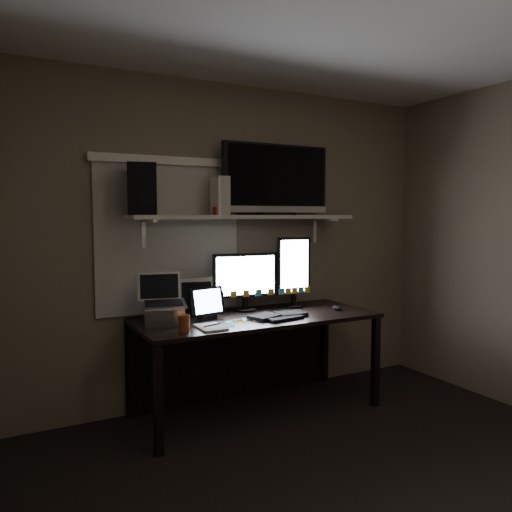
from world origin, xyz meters
TOP-DOWN VIEW (x-y plane):
  - floor at (0.00, 0.00)m, footprint 3.60×3.60m
  - back_wall at (0.00, 1.80)m, footprint 3.60×0.00m
  - window_blinds at (-0.55, 1.79)m, footprint 1.10×0.02m
  - desk at (0.00, 1.55)m, footprint 1.80×0.75m
  - wall_shelf at (0.00, 1.62)m, footprint 1.80×0.35m
  - monitor_landscape at (0.01, 1.64)m, footprint 0.53×0.10m
  - monitor_portrait at (0.43, 1.60)m, footprint 0.29×0.08m
  - keyboard at (0.11, 1.31)m, footprint 0.47×0.24m
  - mouse at (0.67, 1.33)m, footprint 0.08×0.11m
  - notepad at (-0.46, 1.21)m, footprint 0.17×0.23m
  - tablet at (-0.37, 1.49)m, footprint 0.29×0.16m
  - file_sorter at (-0.39, 1.66)m, footprint 0.23×0.14m
  - laptop at (-0.70, 1.48)m, footprint 0.35×0.30m
  - cup at (-0.65, 1.19)m, footprint 0.08×0.08m
  - sticky_notes at (-0.20, 1.29)m, footprint 0.35×0.29m
  - tv at (0.28, 1.64)m, footprint 0.93×0.18m
  - game_console at (-0.22, 1.60)m, footprint 0.10×0.24m
  - speaker at (-0.80, 1.60)m, footprint 0.24×0.28m
  - bottles at (-0.22, 1.57)m, footprint 0.23×0.10m

SIDE VIEW (x-z plane):
  - floor at x=0.00m, z-range 0.00..0.00m
  - desk at x=0.00m, z-range 0.19..0.92m
  - sticky_notes at x=-0.20m, z-range 0.73..0.73m
  - notepad at x=-0.46m, z-range 0.73..0.74m
  - keyboard at x=0.11m, z-range 0.73..0.76m
  - mouse at x=0.67m, z-range 0.73..0.77m
  - cup at x=-0.65m, z-range 0.73..0.84m
  - tablet at x=-0.37m, z-range 0.73..0.96m
  - file_sorter at x=-0.39m, z-range 0.73..1.00m
  - laptop at x=-0.70m, z-range 0.73..1.07m
  - monitor_landscape at x=0.01m, z-range 0.73..1.19m
  - monitor_portrait at x=0.43m, z-range 0.73..1.31m
  - back_wall at x=0.00m, z-range -0.55..3.05m
  - window_blinds at x=-0.55m, z-range 0.75..1.85m
  - wall_shelf at x=0.00m, z-range 1.45..1.48m
  - bottles at x=-0.22m, z-range 1.48..1.62m
  - game_console at x=-0.22m, z-range 1.48..1.76m
  - speaker at x=-0.80m, z-range 1.48..1.83m
  - tv at x=0.28m, z-range 1.48..2.03m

